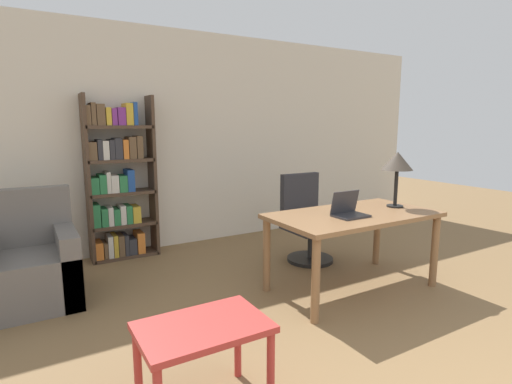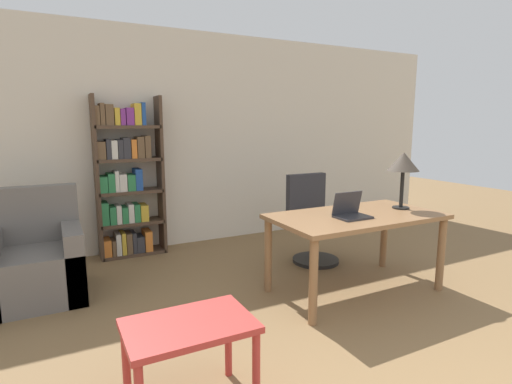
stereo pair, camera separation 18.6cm
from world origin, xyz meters
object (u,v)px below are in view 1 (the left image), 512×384
(laptop, at_px, (348,211))
(table_lamp, at_px, (397,163))
(desk, at_px, (353,223))
(side_table_blue, at_px, (203,339))
(office_chair, at_px, (307,222))
(bookshelf, at_px, (118,183))
(armchair, at_px, (27,268))

(laptop, distance_m, table_lamp, 0.80)
(laptop, height_order, table_lamp, table_lamp)
(desk, xyz_separation_m, side_table_blue, (-1.87, -0.84, -0.21))
(desk, xyz_separation_m, table_lamp, (0.56, 0.00, 0.54))
(office_chair, bearing_deg, laptop, -105.98)
(table_lamp, bearing_deg, desk, -179.57)
(table_lamp, height_order, office_chair, table_lamp)
(laptop, distance_m, bookshelf, 2.63)
(laptop, xyz_separation_m, office_chair, (0.27, 0.96, -0.34))
(desk, relative_size, bookshelf, 0.84)
(desk, relative_size, table_lamp, 2.86)
(table_lamp, distance_m, armchair, 3.54)
(table_lamp, distance_m, bookshelf, 3.06)
(bookshelf, bearing_deg, office_chair, -32.09)
(desk, bearing_deg, office_chair, 80.76)
(armchair, bearing_deg, office_chair, -6.21)
(desk, height_order, armchair, armchair)
(bookshelf, bearing_deg, armchair, -138.49)
(side_table_blue, distance_m, bookshelf, 2.93)
(laptop, height_order, office_chair, office_chair)
(office_chair, xyz_separation_m, armchair, (-2.80, 0.30, -0.12))
(desk, xyz_separation_m, office_chair, (0.14, 0.89, -0.20))
(table_lamp, xyz_separation_m, side_table_blue, (-2.43, -0.85, -0.75))
(bookshelf, bearing_deg, laptop, -53.41)
(laptop, distance_m, armchair, 2.86)
(desk, distance_m, bookshelf, 2.67)
(armchair, relative_size, bookshelf, 0.52)
(side_table_blue, bearing_deg, desk, 24.23)
(side_table_blue, bearing_deg, laptop, 23.93)
(office_chair, distance_m, bookshelf, 2.22)
(armchair, distance_m, bookshelf, 1.40)
(office_chair, height_order, armchair, office_chair)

